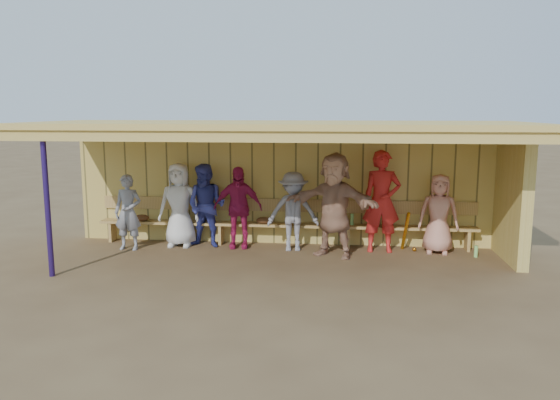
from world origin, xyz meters
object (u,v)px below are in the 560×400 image
at_px(player_c, 206,206).
at_px(bench, 284,219).
at_px(player_f, 334,205).
at_px(player_a, 128,212).
at_px(player_g, 382,201).
at_px(player_b, 179,205).
at_px(player_d, 238,207).
at_px(player_h, 439,214).
at_px(player_e, 293,211).

relative_size(player_c, bench, 0.22).
bearing_deg(player_f, player_c, -168.83).
distance_m(player_a, bench, 3.07).
height_order(player_a, player_c, player_c).
bearing_deg(player_g, player_b, 178.27).
distance_m(player_c, bench, 1.58).
height_order(player_g, bench, player_g).
distance_m(player_g, bench, 1.99).
height_order(player_a, player_d, player_d).
relative_size(player_a, player_g, 0.76).
relative_size(player_a, player_b, 0.88).
relative_size(player_g, bench, 0.26).
height_order(player_b, player_h, player_b).
bearing_deg(player_e, player_b, 170.62).
height_order(player_e, bench, player_e).
height_order(player_e, player_g, player_g).
xyz_separation_m(player_d, player_e, (1.10, -0.10, -0.04)).
xyz_separation_m(player_a, player_g, (4.90, 0.39, 0.24)).
bearing_deg(player_f, player_h, 33.67).
distance_m(player_d, bench, 0.98).
distance_m(player_c, player_d, 0.64).
distance_m(player_d, player_h, 3.87).
bearing_deg(player_a, player_c, 16.99).
bearing_deg(player_d, player_g, -3.94).
distance_m(player_f, player_h, 2.04).
height_order(player_f, player_h, player_f).
bearing_deg(player_d, player_e, -9.15).
bearing_deg(player_f, bench, 164.50).
relative_size(player_a, player_c, 0.89).
xyz_separation_m(player_a, player_h, (5.97, 0.39, 0.02)).
distance_m(player_a, player_c, 1.52).
bearing_deg(player_e, player_c, 169.83).
bearing_deg(player_c, player_h, 10.55).
xyz_separation_m(player_c, player_h, (4.51, 0.00, -0.07)).
bearing_deg(player_c, player_g, 10.55).
bearing_deg(bench, player_e, -61.93).
relative_size(player_b, player_h, 1.11).
relative_size(player_f, bench, 0.26).
distance_m(player_b, player_g, 3.99).
bearing_deg(bench, player_g, -9.09).
bearing_deg(player_e, player_d, 167.93).
relative_size(player_d, player_f, 0.83).
relative_size(player_a, player_h, 0.98).
bearing_deg(player_g, player_f, -155.63).
distance_m(player_b, player_e, 2.29).
xyz_separation_m(player_b, player_g, (3.98, 0.00, 0.14)).
relative_size(player_b, player_c, 1.01).
xyz_separation_m(player_d, player_f, (1.89, -0.44, 0.16)).
bearing_deg(player_d, player_h, -3.94).
bearing_deg(player_b, player_c, -0.66).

